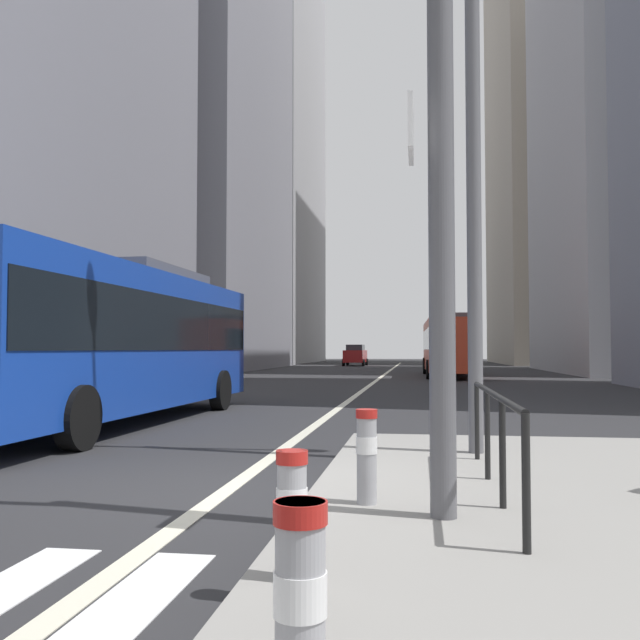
{
  "coord_description": "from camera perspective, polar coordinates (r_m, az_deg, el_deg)",
  "views": [
    {
      "loc": [
        2.08,
        -7.44,
        1.54
      ],
      "look_at": [
        -4.2,
        36.22,
        3.4
      ],
      "focal_mm": 38.78,
      "sensor_mm": 36.0,
      "label": 1
    }
  ],
  "objects": [
    {
      "name": "car_receding_near",
      "position": [
        55.0,
        9.98,
        -2.94
      ],
      "size": [
        2.16,
        4.62,
        1.94
      ],
      "color": "black",
      "rests_on": "ground"
    },
    {
      "name": "lane_centre_line",
      "position": [
        37.53,
        5.02,
        -4.74
      ],
      "size": [
        0.2,
        80.0,
        0.01
      ],
      "primitive_type": "cube",
      "color": "beige",
      "rests_on": "ground"
    },
    {
      "name": "bollard_left",
      "position": [
        4.34,
        -2.34,
        -15.16
      ],
      "size": [
        0.2,
        0.2,
        0.77
      ],
      "color": "#99999E",
      "rests_on": "median_island"
    },
    {
      "name": "office_tower_left_far",
      "position": [
        83.38,
        -4.88,
        14.88
      ],
      "size": [
        11.93,
        23.51,
        52.62
      ],
      "primitive_type": "cube",
      "color": "#9E9EA3",
      "rests_on": "ground"
    },
    {
      "name": "office_tower_right_far",
      "position": [
        81.11,
        19.06,
        14.81
      ],
      "size": [
        13.05,
        25.15,
        50.73
      ],
      "primitive_type": "cube",
      "color": "gray",
      "rests_on": "ground"
    },
    {
      "name": "bollard_right",
      "position": [
        6.36,
        3.87,
        -10.73
      ],
      "size": [
        0.2,
        0.2,
        0.85
      ],
      "color": "#99999E",
      "rests_on": "median_island"
    },
    {
      "name": "street_lamp_post",
      "position": [
        10.27,
        12.49,
        19.02
      ],
      "size": [
        5.5,
        0.32,
        8.0
      ],
      "color": "#56565B",
      "rests_on": "median_island"
    },
    {
      "name": "bollard_front",
      "position": [
        2.64,
        -1.64,
        -22.74
      ],
      "size": [
        0.2,
        0.2,
        0.85
      ],
      "color": "#99999E",
      "rests_on": "median_island"
    },
    {
      "name": "pedestrian_railing",
      "position": [
        7.01,
        14.16,
        -7.83
      ],
      "size": [
        0.06,
        4.13,
        0.98
      ],
      "color": "black",
      "rests_on": "median_island"
    },
    {
      "name": "city_bus_blue_oncoming",
      "position": [
        14.88,
        -16.72,
        -1.17
      ],
      "size": [
        2.85,
        11.17,
        3.4
      ],
      "color": "#14389E",
      "rests_on": "ground"
    },
    {
      "name": "office_tower_left_mid",
      "position": [
        57.41,
        -10.9,
        14.56
      ],
      "size": [
        12.84,
        22.2,
        36.51
      ],
      "primitive_type": "cube",
      "color": "gray",
      "rests_on": "ground"
    },
    {
      "name": "traffic_signal_gantry",
      "position": [
        6.71,
        -10.9,
        20.37
      ],
      "size": [
        6.64,
        0.65,
        6.0
      ],
      "color": "#515156",
      "rests_on": "median_island"
    },
    {
      "name": "car_oncoming_mid",
      "position": [
        63.96,
        2.93,
        -2.9
      ],
      "size": [
        2.14,
        4.23,
        1.94
      ],
      "color": "maroon",
      "rests_on": "ground"
    },
    {
      "name": "ground_plane",
      "position": [
        27.56,
        3.86,
        -5.61
      ],
      "size": [
        160.0,
        160.0,
        0.0
      ],
      "primitive_type": "plane",
      "color": "#28282B"
    },
    {
      "name": "city_bus_red_receding",
      "position": [
        39.51,
        10.56,
        -1.94
      ],
      "size": [
        2.85,
        11.57,
        3.4
      ],
      "color": "red",
      "rests_on": "ground"
    }
  ]
}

